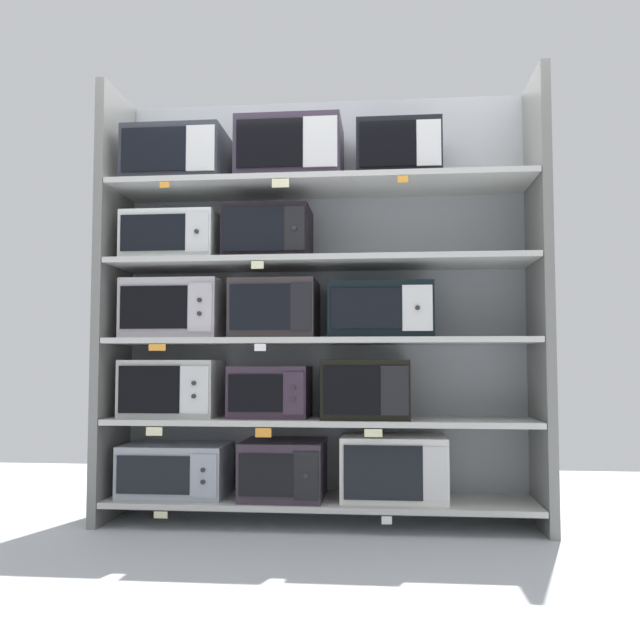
# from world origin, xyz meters

# --- Properties ---
(ground) EXTENTS (6.27, 6.00, 0.02)m
(ground) POSITION_xyz_m (0.00, -1.00, -0.01)
(ground) COLOR #B2B7BC
(back_panel) EXTENTS (2.47, 0.04, 2.39)m
(back_panel) POSITION_xyz_m (0.00, 0.25, 1.19)
(back_panel) COLOR #9EA3A8
(back_panel) RESTS_ON ground
(upright_left) EXTENTS (0.05, 0.47, 2.39)m
(upright_left) POSITION_xyz_m (-1.16, 0.00, 1.19)
(upright_left) COLOR slate
(upright_left) RESTS_ON ground
(upright_right) EXTENTS (0.05, 0.47, 2.39)m
(upright_right) POSITION_xyz_m (1.16, 0.00, 1.19)
(upright_right) COLOR slate
(upright_right) RESTS_ON ground
(shelf_0) EXTENTS (2.27, 0.47, 0.03)m
(shelf_0) POSITION_xyz_m (0.00, 0.00, 0.12)
(shelf_0) COLOR beige
(shelf_0) RESTS_ON ground
(microwave_0) EXTENTS (0.57, 0.37, 0.28)m
(microwave_0) POSITION_xyz_m (-0.79, -0.00, 0.28)
(microwave_0) COLOR #9BA2AF
(microwave_0) RESTS_ON shelf_0
(microwave_1) EXTENTS (0.43, 0.43, 0.30)m
(microwave_1) POSITION_xyz_m (-0.20, -0.00, 0.29)
(microwave_1) COLOR #312632
(microwave_1) RESTS_ON shelf_0
(microwave_2) EXTENTS (0.55, 0.36, 0.34)m
(microwave_2) POSITION_xyz_m (0.39, -0.00, 0.30)
(microwave_2) COLOR white
(microwave_2) RESTS_ON shelf_0
(price_tag_0) EXTENTS (0.07, 0.00, 0.03)m
(price_tag_0) POSITION_xyz_m (-0.79, -0.24, 0.08)
(price_tag_0) COLOR beige
(price_tag_1) EXTENTS (0.05, 0.00, 0.04)m
(price_tag_1) POSITION_xyz_m (0.35, -0.24, 0.08)
(price_tag_1) COLOR white
(shelf_1) EXTENTS (2.27, 0.47, 0.03)m
(shelf_1) POSITION_xyz_m (0.00, 0.00, 0.55)
(shelf_1) COLOR beige
(microwave_3) EXTENTS (0.52, 0.35, 0.31)m
(microwave_3) POSITION_xyz_m (-0.82, -0.00, 0.72)
(microwave_3) COLOR #B9BAB6
(microwave_3) RESTS_ON shelf_1
(microwave_4) EXTENTS (0.42, 0.35, 0.28)m
(microwave_4) POSITION_xyz_m (-0.27, -0.00, 0.70)
(microwave_4) COLOR #342634
(microwave_4) RESTS_ON shelf_1
(microwave_5) EXTENTS (0.46, 0.41, 0.31)m
(microwave_5) POSITION_xyz_m (0.25, -0.00, 0.72)
(microwave_5) COLOR black
(microwave_5) RESTS_ON shelf_1
(price_tag_2) EXTENTS (0.09, 0.00, 0.04)m
(price_tag_2) POSITION_xyz_m (-0.83, -0.24, 0.51)
(price_tag_2) COLOR beige
(price_tag_3) EXTENTS (0.08, 0.00, 0.05)m
(price_tag_3) POSITION_xyz_m (-0.26, -0.24, 0.50)
(price_tag_3) COLOR orange
(price_tag_4) EXTENTS (0.09, 0.00, 0.04)m
(price_tag_4) POSITION_xyz_m (0.29, -0.24, 0.51)
(price_tag_4) COLOR beige
(shelf_2) EXTENTS (2.27, 0.47, 0.03)m
(shelf_2) POSITION_xyz_m (0.00, 0.00, 0.97)
(shelf_2) COLOR beige
(microwave_6) EXTENTS (0.53, 0.35, 0.32)m
(microwave_6) POSITION_xyz_m (-0.81, -0.00, 1.15)
(microwave_6) COLOR #B8B1BA
(microwave_6) RESTS_ON shelf_2
(microwave_7) EXTENTS (0.45, 0.40, 0.31)m
(microwave_7) POSITION_xyz_m (-0.24, -0.00, 1.15)
(microwave_7) COLOR #332C2D
(microwave_7) RESTS_ON shelf_2
(microwave_8) EXTENTS (0.55, 0.40, 0.29)m
(microwave_8) POSITION_xyz_m (0.33, -0.00, 1.13)
(microwave_8) COLOR black
(microwave_8) RESTS_ON shelf_2
(price_tag_5) EXTENTS (0.09, 0.00, 0.03)m
(price_tag_5) POSITION_xyz_m (-0.82, -0.24, 0.94)
(price_tag_5) COLOR orange
(price_tag_6) EXTENTS (0.06, 0.00, 0.04)m
(price_tag_6) POSITION_xyz_m (-0.28, -0.24, 0.94)
(price_tag_6) COLOR white
(shelf_3) EXTENTS (2.27, 0.47, 0.03)m
(shelf_3) POSITION_xyz_m (0.00, 0.00, 1.40)
(shelf_3) COLOR beige
(microwave_9) EXTENTS (0.51, 0.38, 0.27)m
(microwave_9) POSITION_xyz_m (-0.82, -0.00, 1.55)
(microwave_9) COLOR silver
(microwave_9) RESTS_ON shelf_3
(microwave_10) EXTENTS (0.46, 0.36, 0.29)m
(microwave_10) POSITION_xyz_m (-0.29, -0.00, 1.56)
(microwave_10) COLOR black
(microwave_10) RESTS_ON shelf_3
(price_tag_7) EXTENTS (0.06, 0.00, 0.04)m
(price_tag_7) POSITION_xyz_m (-0.30, -0.24, 1.36)
(price_tag_7) COLOR beige
(shelf_4) EXTENTS (2.27, 0.47, 0.03)m
(shelf_4) POSITION_xyz_m (0.00, 0.00, 1.83)
(shelf_4) COLOR beige
(microwave_11) EXTENTS (0.54, 0.39, 0.31)m
(microwave_11) POSITION_xyz_m (-0.80, -0.00, 2.00)
(microwave_11) COLOR #2C2F37
(microwave_11) RESTS_ON shelf_4
(microwave_12) EXTENTS (0.57, 0.39, 0.34)m
(microwave_12) POSITION_xyz_m (-0.16, -0.00, 2.01)
(microwave_12) COLOR #332838
(microwave_12) RESTS_ON shelf_4
(microwave_13) EXTENTS (0.45, 0.36, 0.30)m
(microwave_13) POSITION_xyz_m (0.43, -0.00, 1.99)
(microwave_13) COLOR black
(microwave_13) RESTS_ON shelf_4
(price_tag_8) EXTENTS (0.05, 0.00, 0.03)m
(price_tag_8) POSITION_xyz_m (-0.80, -0.24, 1.79)
(price_tag_8) COLOR orange
(price_tag_9) EXTENTS (0.09, 0.00, 0.05)m
(price_tag_9) POSITION_xyz_m (-0.18, -0.24, 1.78)
(price_tag_9) COLOR beige
(price_tag_10) EXTENTS (0.05, 0.00, 0.04)m
(price_tag_10) POSITION_xyz_m (0.45, -0.24, 1.79)
(price_tag_10) COLOR orange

